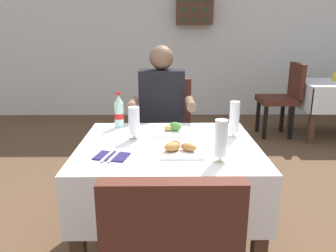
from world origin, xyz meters
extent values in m
cube|color=silver|center=(0.00, 3.79, 1.36)|extent=(11.00, 0.12, 2.73)
cube|color=white|center=(-0.11, 0.17, 0.72)|extent=(1.04, 0.91, 0.02)
cube|color=white|center=(-0.11, -0.27, 0.55)|extent=(1.04, 0.02, 0.32)
cube|color=white|center=(-0.11, 0.62, 0.55)|extent=(1.04, 0.02, 0.32)
cube|color=white|center=(-0.62, 0.17, 0.55)|extent=(0.02, 0.91, 0.32)
cube|color=white|center=(0.40, 0.17, 0.55)|extent=(0.02, 0.91, 0.32)
cube|color=#472D1E|center=(-0.57, -0.22, 0.35)|extent=(0.07, 0.07, 0.71)
cube|color=#472D1E|center=(0.35, -0.22, 0.35)|extent=(0.07, 0.07, 0.71)
cube|color=#472D1E|center=(-0.57, 0.57, 0.35)|extent=(0.07, 0.07, 0.71)
cube|color=#472D1E|center=(0.35, 0.57, 0.35)|extent=(0.07, 0.07, 0.71)
cube|color=#4C2319|center=(-0.11, 0.93, 0.49)|extent=(0.44, 0.44, 0.08)
cube|color=#4C2319|center=(-0.11, 1.18, 0.75)|extent=(0.42, 0.06, 0.44)
cube|color=black|center=(-0.28, 0.76, 0.23)|extent=(0.04, 0.04, 0.45)
cube|color=black|center=(0.06, 0.76, 0.23)|extent=(0.04, 0.04, 0.45)
cube|color=black|center=(-0.28, 1.10, 0.23)|extent=(0.04, 0.04, 0.45)
cube|color=black|center=(0.06, 1.10, 0.23)|extent=(0.04, 0.04, 0.45)
cube|color=#4C2319|center=(-0.11, -0.83, 0.75)|extent=(0.42, 0.06, 0.44)
cylinder|color=#282D42|center=(-0.23, 0.72, 0.23)|extent=(0.10, 0.10, 0.45)
cylinder|color=#282D42|center=(-0.07, 0.72, 0.23)|extent=(0.10, 0.10, 0.45)
cube|color=#282D42|center=(-0.15, 0.89, 0.51)|extent=(0.34, 0.36, 0.12)
cube|color=black|center=(-0.15, 0.97, 0.82)|extent=(0.36, 0.20, 0.50)
sphere|color=brown|center=(-0.15, 0.97, 1.17)|extent=(0.19, 0.19, 0.19)
cylinder|color=brown|center=(-0.37, 0.74, 0.85)|extent=(0.07, 0.26, 0.07)
cylinder|color=brown|center=(0.06, 0.74, 0.85)|extent=(0.07, 0.26, 0.07)
cube|color=white|center=(-0.03, 0.03, 0.73)|extent=(0.23, 0.23, 0.01)
ellipsoid|color=#B77A38|center=(0.00, 0.02, 0.76)|extent=(0.11, 0.09, 0.05)
ellipsoid|color=#B77A38|center=(-0.09, 0.02, 0.76)|extent=(0.12, 0.11, 0.05)
ellipsoid|color=#C14C33|center=(-0.07, 0.05, 0.76)|extent=(0.07, 0.08, 0.05)
cube|color=white|center=(-0.09, 0.40, 0.73)|extent=(0.24, 0.24, 0.01)
ellipsoid|color=#4C8E38|center=(-0.06, 0.39, 0.77)|extent=(0.10, 0.08, 0.06)
ellipsoid|color=gold|center=(-0.11, 0.41, 0.76)|extent=(0.06, 0.08, 0.04)
cylinder|color=white|center=(-0.32, 0.26, 0.73)|extent=(0.07, 0.07, 0.01)
cylinder|color=white|center=(-0.32, 0.26, 0.75)|extent=(0.02, 0.02, 0.03)
cylinder|color=white|center=(-0.32, 0.26, 0.85)|extent=(0.07, 0.07, 0.17)
cylinder|color=black|center=(-0.32, 0.26, 0.83)|extent=(0.06, 0.06, 0.13)
cylinder|color=white|center=(0.15, -0.11, 0.73)|extent=(0.07, 0.07, 0.01)
cylinder|color=white|center=(0.15, -0.11, 0.75)|extent=(0.02, 0.02, 0.03)
cylinder|color=white|center=(0.15, -0.11, 0.86)|extent=(0.07, 0.07, 0.19)
cylinder|color=#C68928|center=(0.15, -0.11, 0.83)|extent=(0.06, 0.06, 0.13)
cylinder|color=white|center=(0.30, 0.30, 0.73)|extent=(0.07, 0.07, 0.01)
cylinder|color=white|center=(0.30, 0.30, 0.75)|extent=(0.02, 0.02, 0.03)
cylinder|color=white|center=(0.30, 0.30, 0.86)|extent=(0.06, 0.06, 0.19)
cylinder|color=gold|center=(0.30, 0.30, 0.81)|extent=(0.06, 0.06, 0.10)
cylinder|color=silver|center=(-0.44, 0.53, 0.81)|extent=(0.06, 0.06, 0.17)
cylinder|color=red|center=(-0.44, 0.53, 0.80)|extent=(0.06, 0.06, 0.04)
cone|color=silver|center=(-0.44, 0.53, 0.93)|extent=(0.06, 0.06, 0.05)
cylinder|color=red|center=(-0.44, 0.53, 0.96)|extent=(0.03, 0.03, 0.02)
cube|color=#231E4C|center=(-0.41, -0.03, 0.73)|extent=(0.20, 0.17, 0.01)
cube|color=silver|center=(-0.43, -0.03, 0.74)|extent=(0.06, 0.19, 0.01)
cube|color=silver|center=(-0.39, -0.04, 0.74)|extent=(0.06, 0.19, 0.01)
cube|color=white|center=(2.15, 2.98, 0.55)|extent=(1.02, 0.02, 0.32)
cube|color=white|center=(1.65, 2.59, 0.55)|extent=(0.02, 0.79, 0.32)
cube|color=#472D1E|center=(1.70, 2.25, 0.35)|extent=(0.07, 0.07, 0.71)
cube|color=#472D1E|center=(1.70, 2.92, 0.35)|extent=(0.07, 0.07, 0.71)
cube|color=#4C2319|center=(1.34, 2.59, 0.49)|extent=(0.44, 0.44, 0.08)
cube|color=#4C2319|center=(1.59, 2.59, 0.75)|extent=(0.06, 0.42, 0.44)
cube|color=black|center=(1.17, 2.76, 0.23)|extent=(0.04, 0.04, 0.45)
cube|color=black|center=(1.17, 2.42, 0.23)|extent=(0.04, 0.04, 0.45)
cube|color=black|center=(1.51, 2.76, 0.23)|extent=(0.04, 0.04, 0.45)
cube|color=black|center=(1.51, 2.42, 0.23)|extent=(0.04, 0.04, 0.45)
cylinder|color=gold|center=(2.13, 2.68, 0.78)|extent=(0.06, 0.06, 0.11)
cube|color=#472D1E|center=(0.33, 3.63, 1.67)|extent=(0.56, 0.20, 0.42)
cylinder|color=#193D1E|center=(0.18, 3.59, 1.53)|extent=(0.06, 0.14, 0.06)
cylinder|color=#193D1E|center=(0.33, 3.59, 1.53)|extent=(0.06, 0.14, 0.06)
cylinder|color=#193D1E|center=(0.48, 3.59, 1.53)|extent=(0.06, 0.14, 0.06)
cylinder|color=#193D1E|center=(0.18, 3.59, 1.67)|extent=(0.06, 0.14, 0.06)
cylinder|color=#193D1E|center=(0.33, 3.59, 1.67)|extent=(0.06, 0.14, 0.06)
cylinder|color=#193D1E|center=(0.48, 3.59, 1.67)|extent=(0.06, 0.14, 0.06)
cylinder|color=#193D1E|center=(0.18, 3.59, 1.81)|extent=(0.06, 0.14, 0.06)
cylinder|color=#193D1E|center=(0.33, 3.59, 1.81)|extent=(0.06, 0.14, 0.06)
cylinder|color=#193D1E|center=(0.48, 3.59, 1.81)|extent=(0.06, 0.14, 0.06)
camera|label=1|loc=(-0.13, -1.65, 1.37)|focal=34.95mm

